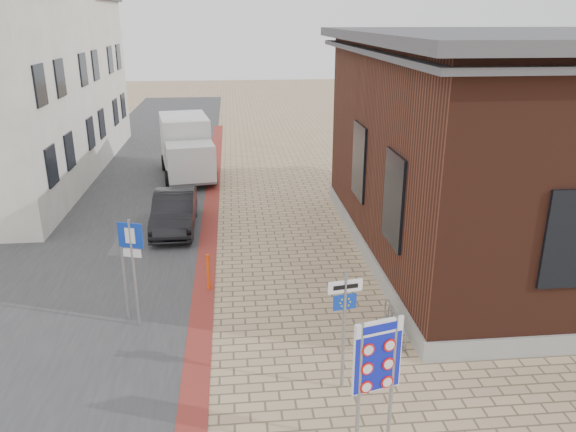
{
  "coord_description": "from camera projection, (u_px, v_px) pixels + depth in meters",
  "views": [
    {
      "loc": [
        -1.06,
        -9.23,
        7.18
      ],
      "look_at": [
        0.33,
        4.7,
        2.2
      ],
      "focal_mm": 35.0,
      "sensor_mm": 36.0,
      "label": 1
    }
  ],
  "objects": [
    {
      "name": "ground",
      "position": [
        295.0,
        399.0,
        11.16
      ],
      "size": [
        120.0,
        120.0,
        0.0
      ],
      "primitive_type": "plane",
      "color": "tan",
      "rests_on": "ground"
    },
    {
      "name": "road_strip",
      "position": [
        133.0,
        189.0,
        24.7
      ],
      "size": [
        7.0,
        60.0,
        0.02
      ],
      "primitive_type": "cube",
      "color": "#38383A",
      "rests_on": "ground"
    },
    {
      "name": "curb_strip",
      "position": [
        209.0,
        226.0,
        20.34
      ],
      "size": [
        0.6,
        40.0,
        0.02
      ],
      "primitive_type": "cube",
      "color": "maroon",
      "rests_on": "ground"
    },
    {
      "name": "brick_building",
      "position": [
        558.0,
        143.0,
        17.39
      ],
      "size": [
        13.0,
        13.0,
        6.8
      ],
      "color": "gray",
      "rests_on": "ground"
    },
    {
      "name": "townhouse_mid",
      "position": [
        11.0,
        78.0,
        25.46
      ],
      "size": [
        7.4,
        6.4,
        9.1
      ],
      "color": "beige",
      "rests_on": "ground"
    },
    {
      "name": "townhouse_far",
      "position": [
        51.0,
        74.0,
        31.22
      ],
      "size": [
        7.4,
        6.4,
        8.3
      ],
      "color": "beige",
      "rests_on": "ground"
    },
    {
      "name": "bike_rack",
      "position": [
        395.0,
        324.0,
        13.38
      ],
      "size": [
        0.08,
        1.8,
        0.6
      ],
      "color": "slate",
      "rests_on": "ground"
    },
    {
      "name": "sedan",
      "position": [
        174.0,
        211.0,
        19.91
      ],
      "size": [
        1.45,
        4.06,
        1.33
      ],
      "primitive_type": "imported",
      "rotation": [
        0.0,
        0.0,
        0.01
      ],
      "color": "black",
      "rests_on": "ground"
    },
    {
      "name": "box_truck",
      "position": [
        186.0,
        147.0,
        26.27
      ],
      "size": [
        2.89,
        5.54,
        2.76
      ],
      "rotation": [
        0.0,
        0.0,
        0.16
      ],
      "color": "slate",
      "rests_on": "ground"
    },
    {
      "name": "border_sign",
      "position": [
        377.0,
        359.0,
        9.24
      ],
      "size": [
        0.87,
        0.27,
        2.59
      ],
      "rotation": [
        0.0,
        0.0,
        0.26
      ],
      "color": "gray",
      "rests_on": "ground"
    },
    {
      "name": "essen_sign",
      "position": [
        344.0,
        313.0,
        10.95
      ],
      "size": [
        0.69,
        0.16,
        2.58
      ],
      "rotation": [
        0.0,
        0.0,
        0.17
      ],
      "color": "gray",
      "rests_on": "ground"
    },
    {
      "name": "parking_sign",
      "position": [
        132.0,
        254.0,
        13.18
      ],
      "size": [
        0.59,
        0.23,
        2.78
      ],
      "rotation": [
        0.0,
        0.0,
        -0.33
      ],
      "color": "gray",
      "rests_on": "ground"
    },
    {
      "name": "yield_sign",
      "position": [
        122.0,
        255.0,
        13.48
      ],
      "size": [
        0.83,
        0.18,
        2.34
      ],
      "rotation": [
        0.0,
        0.0,
        -0.15
      ],
      "color": "gray",
      "rests_on": "ground"
    },
    {
      "name": "bollard",
      "position": [
        208.0,
        272.0,
        15.49
      ],
      "size": [
        0.12,
        0.12,
        1.05
      ],
      "primitive_type": "cylinder",
      "rotation": [
        0.0,
        0.0,
        -0.25
      ],
      "color": "#FF4C0D",
      "rests_on": "ground"
    }
  ]
}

